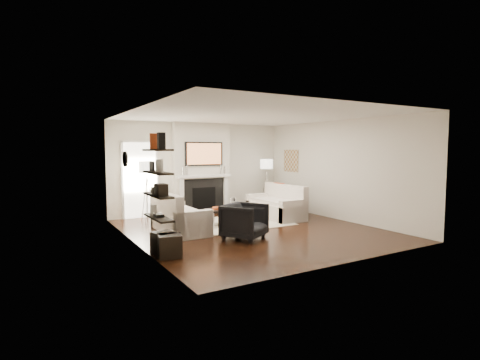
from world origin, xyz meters
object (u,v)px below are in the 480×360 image
coffee_table (228,209)px  ottoman_near (165,243)px  lamp_left_shade (147,167)px  loveseat_left_base (180,223)px  lamp_right_shade (267,164)px  loveseat_right_base (275,210)px  armchair (245,220)px

coffee_table → ottoman_near: bearing=-142.2°
coffee_table → lamp_left_shade: 2.42m
loveseat_left_base → lamp_right_shade: (3.60, 1.71, 1.24)m
ottoman_near → loveseat_right_base: bearing=26.4°
loveseat_left_base → lamp_right_shade: 4.18m
ottoman_near → lamp_left_shade: bearing=79.0°
armchair → lamp_right_shade: 4.21m
armchair → lamp_right_shade: size_ratio=2.08×
loveseat_left_base → ottoman_near: bearing=-119.5°
lamp_right_shade → ottoman_near: size_ratio=1.00×
loveseat_left_base → lamp_right_shade: bearing=25.4°
loveseat_right_base → ottoman_near: size_ratio=4.50×
lamp_left_shade → ottoman_near: 3.49m
loveseat_right_base → ottoman_near: bearing=-153.6°
loveseat_left_base → armchair: armchair is taller
armchair → ottoman_near: armchair is taller
armchair → loveseat_left_base: bearing=92.4°
loveseat_left_base → lamp_left_shade: 2.03m
loveseat_left_base → armchair: 1.67m
coffee_table → loveseat_left_base: bearing=-174.3°
lamp_left_shade → coffee_table: bearing=-41.6°
loveseat_right_base → lamp_left_shade: (-3.25, 1.28, 1.24)m
lamp_left_shade → ottoman_near: (-0.62, -3.20, -1.25)m
loveseat_left_base → loveseat_right_base: same height
loveseat_left_base → lamp_left_shade: lamp_left_shade is taller
coffee_table → lamp_right_shade: bearing=34.9°
lamp_right_shade → ottoman_near: bearing=-143.6°
armchair → loveseat_right_base: bearing=7.8°
loveseat_right_base → ottoman_near: 4.32m
loveseat_right_base → lamp_left_shade: lamp_left_shade is taller
armchair → coffee_table: bearing=43.1°
ottoman_near → armchair: bearing=7.7°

